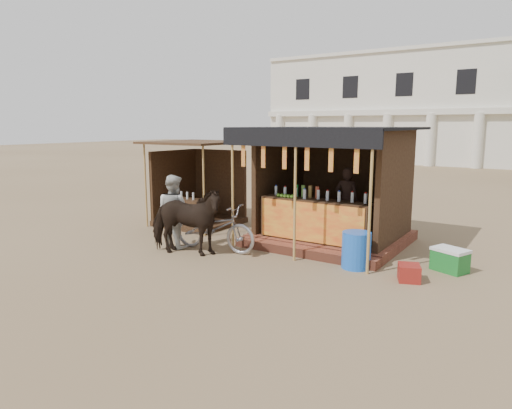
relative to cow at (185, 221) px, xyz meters
name	(u,v)px	position (x,y,z in m)	size (l,w,h in m)	color
ground	(211,272)	(1.20, -0.61, -0.76)	(120.00, 120.00, 0.00)	#846B4C
main_stall	(331,201)	(2.21, 2.74, 0.26)	(3.60, 3.61, 2.78)	brown
secondary_stall	(196,194)	(-1.97, 2.62, 0.09)	(2.40, 2.40, 2.38)	#3D2816
cow	(185,221)	(0.00, 0.00, 0.00)	(0.82, 1.80, 1.52)	black
motorbike	(215,227)	(0.31, 0.64, -0.22)	(0.71, 2.04, 1.07)	#9C9CA5
bystander	(174,211)	(-0.69, 0.36, 0.09)	(0.83, 0.64, 1.70)	#B8B9B2
blue_barrel	(356,250)	(3.47, 1.18, -0.39)	(0.57, 0.57, 0.73)	blue
red_crate	(409,273)	(4.57, 0.98, -0.61)	(0.38, 0.43, 0.31)	maroon
cooler	(450,260)	(5.08, 1.99, -0.53)	(0.76, 0.65, 0.46)	#197328
background_building	(443,109)	(-0.80, 29.33, 3.22)	(26.00, 7.45, 8.18)	silver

